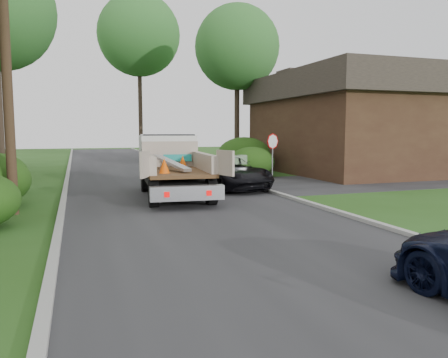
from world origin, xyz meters
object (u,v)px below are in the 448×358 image
(stop_sign, at_px, (273,148))
(utility_pole, at_px, (6,44))
(tree_center_far, at_px, (139,35))
(house_right, at_px, (351,122))
(flatbed_truck, at_px, (171,162))
(black_pickup, at_px, (226,172))
(tree_right_far, at_px, (237,48))

(stop_sign, bearing_deg, utility_pole, -159.38)
(tree_center_far, bearing_deg, house_right, -55.49)
(tree_center_far, relative_size, flatbed_truck, 2.20)
(stop_sign, relative_size, black_pickup, 0.47)
(stop_sign, height_order, utility_pole, utility_pole)
(house_right, bearing_deg, utility_pole, -153.99)
(tree_right_far, height_order, tree_center_far, tree_center_far)
(utility_pole, relative_size, black_pickup, 1.91)
(utility_pole, xyz_separation_m, tree_right_far, (12.98, 15.02, 3.31))
(stop_sign, xyz_separation_m, house_right, (7.80, 5.00, 1.38))
(utility_pole, bearing_deg, house_right, 26.01)
(house_right, xyz_separation_m, tree_center_far, (-11.00, 16.00, 7.82))
(stop_sign, distance_m, house_right, 9.37)
(black_pickup, bearing_deg, utility_pole, -165.76)
(house_right, xyz_separation_m, tree_right_far, (-5.50, 6.00, 5.32))
(stop_sign, relative_size, house_right, 0.19)
(tree_right_far, xyz_separation_m, black_pickup, (-4.72, -11.32, -7.75))
(tree_right_far, bearing_deg, flatbed_truck, -121.45)
(tree_right_far, xyz_separation_m, flatbed_truck, (-7.42, -12.13, -7.15))
(stop_sign, distance_m, utility_pole, 11.91)
(house_right, bearing_deg, tree_center_far, 124.51)
(utility_pole, xyz_separation_m, house_right, (18.48, 9.02, -2.01))
(tree_center_far, bearing_deg, stop_sign, -81.34)
(tree_center_far, bearing_deg, utility_pole, -106.65)
(tree_center_far, height_order, black_pickup, tree_center_far)
(utility_pole, relative_size, flatbed_truck, 1.51)
(utility_pole, distance_m, black_pickup, 10.08)
(utility_pole, xyz_separation_m, black_pickup, (8.26, 3.70, -4.45))
(utility_pole, relative_size, house_right, 0.77)
(stop_sign, height_order, black_pickup, stop_sign)
(stop_sign, relative_size, tree_center_far, 0.17)
(stop_sign, bearing_deg, tree_right_far, 78.19)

